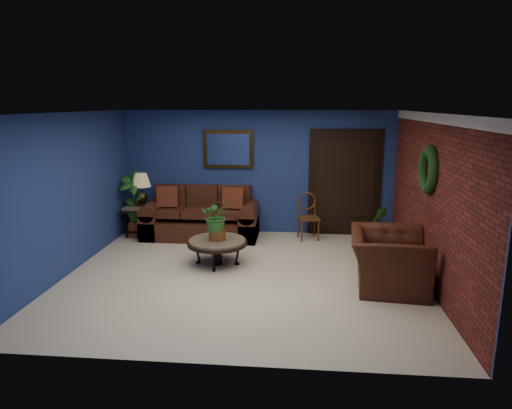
# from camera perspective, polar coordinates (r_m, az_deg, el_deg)

# --- Properties ---
(floor) EXTENTS (5.50, 5.50, 0.00)m
(floor) POSITION_cam_1_polar(r_m,az_deg,el_deg) (7.22, -1.55, -8.84)
(floor) COLOR beige
(floor) RESTS_ON ground
(wall_back) EXTENTS (5.50, 0.04, 2.50)m
(wall_back) POSITION_cam_1_polar(r_m,az_deg,el_deg) (9.31, 0.24, 4.02)
(wall_back) COLOR navy
(wall_back) RESTS_ON ground
(wall_left) EXTENTS (0.04, 5.00, 2.50)m
(wall_left) POSITION_cam_1_polar(r_m,az_deg,el_deg) (7.69, -22.40, 1.23)
(wall_left) COLOR navy
(wall_left) RESTS_ON ground
(wall_right_brick) EXTENTS (0.04, 5.00, 2.50)m
(wall_right_brick) POSITION_cam_1_polar(r_m,az_deg,el_deg) (7.08, 21.05, 0.43)
(wall_right_brick) COLOR maroon
(wall_right_brick) RESTS_ON ground
(ceiling) EXTENTS (5.50, 5.00, 0.02)m
(ceiling) POSITION_cam_1_polar(r_m,az_deg,el_deg) (6.72, -1.68, 11.40)
(ceiling) COLOR silver
(ceiling) RESTS_ON wall_back
(crown_molding) EXTENTS (0.03, 5.00, 0.14)m
(crown_molding) POSITION_cam_1_polar(r_m,az_deg,el_deg) (6.94, 21.59, 10.00)
(crown_molding) COLOR white
(crown_molding) RESTS_ON wall_right_brick
(wall_mirror) EXTENTS (1.02, 0.06, 0.77)m
(wall_mirror) POSITION_cam_1_polar(r_m,az_deg,el_deg) (9.29, -3.49, 6.90)
(wall_mirror) COLOR #472F13
(wall_mirror) RESTS_ON wall_back
(closet_door) EXTENTS (1.44, 0.06, 2.18)m
(closet_door) POSITION_cam_1_polar(r_m,az_deg,el_deg) (9.33, 11.01, 2.56)
(closet_door) COLOR black
(closet_door) RESTS_ON wall_back
(wreath) EXTENTS (0.16, 0.72, 0.72)m
(wreath) POSITION_cam_1_polar(r_m,az_deg,el_deg) (7.04, 20.76, 4.11)
(wreath) COLOR black
(wreath) RESTS_ON wall_right_brick
(sofa) EXTENTS (2.27, 0.98, 1.02)m
(sofa) POSITION_cam_1_polar(r_m,az_deg,el_deg) (9.26, -6.78, -1.91)
(sofa) COLOR #431E13
(sofa) RESTS_ON ground
(coffee_table) EXTENTS (0.99, 0.99, 0.43)m
(coffee_table) POSITION_cam_1_polar(r_m,az_deg,el_deg) (7.61, -4.87, -4.82)
(coffee_table) COLOR #514B47
(coffee_table) RESTS_ON ground
(end_table) EXTENTS (0.68, 0.68, 0.62)m
(end_table) POSITION_cam_1_polar(r_m,az_deg,el_deg) (9.51, -13.95, -0.94)
(end_table) COLOR #514B47
(end_table) RESTS_ON ground
(table_lamp) EXTENTS (0.37, 0.37, 0.62)m
(table_lamp) POSITION_cam_1_polar(r_m,az_deg,el_deg) (9.40, -14.12, 2.31)
(table_lamp) COLOR #472F13
(table_lamp) RESTS_ON end_table
(side_chair) EXTENTS (0.46, 0.46, 0.92)m
(side_chair) POSITION_cam_1_polar(r_m,az_deg,el_deg) (9.04, 6.49, -1.05)
(side_chair) COLOR brown
(side_chair) RESTS_ON ground
(armchair) EXTENTS (1.22, 1.36, 0.81)m
(armchair) POSITION_cam_1_polar(r_m,az_deg,el_deg) (6.94, 16.22, -6.68)
(armchair) COLOR #431E13
(armchair) RESTS_ON ground
(coffee_plant) EXTENTS (0.62, 0.58, 0.69)m
(coffee_plant) POSITION_cam_1_polar(r_m,az_deg,el_deg) (7.49, -4.93, -1.63)
(coffee_plant) COLOR brown
(coffee_plant) RESTS_ON coffee_table
(floor_plant) EXTENTS (0.34, 0.28, 0.73)m
(floor_plant) POSITION_cam_1_polar(r_m,az_deg,el_deg) (8.98, 14.99, -2.50)
(floor_plant) COLOR brown
(floor_plant) RESTS_ON ground
(tall_plant) EXTENTS (0.59, 0.41, 1.32)m
(tall_plant) POSITION_cam_1_polar(r_m,az_deg,el_deg) (9.42, -15.08, 0.30)
(tall_plant) COLOR brown
(tall_plant) RESTS_ON ground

